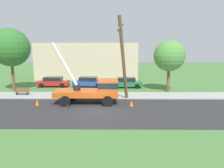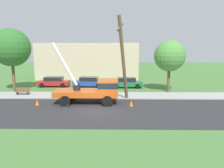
{
  "view_description": "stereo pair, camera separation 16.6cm",
  "coord_description": "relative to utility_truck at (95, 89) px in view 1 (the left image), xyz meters",
  "views": [
    {
      "loc": [
        1.35,
        -17.28,
        5.24
      ],
      "look_at": [
        1.15,
        4.13,
        1.68
      ],
      "focal_mm": 33.1,
      "sensor_mm": 36.0,
      "label": 1
    },
    {
      "loc": [
        1.52,
        -17.27,
        5.24
      ],
      "look_at": [
        1.15,
        4.13,
        1.68
      ],
      "focal_mm": 33.1,
      "sensor_mm": 36.0,
      "label": 2
    }
  ],
  "objects": [
    {
      "name": "ground_plane",
      "position": [
        0.51,
        9.32,
        -1.41
      ],
      "size": [
        120.0,
        120.0,
        0.0
      ],
      "primitive_type": "plane",
      "color": "#477538"
    },
    {
      "name": "roadside_tree_near",
      "position": [
        8.7,
        5.78,
        3.08
      ],
      "size": [
        3.85,
        3.85,
        6.43
      ],
      "color": "brown",
      "rests_on": "ground"
    },
    {
      "name": "traffic_cone_ahead",
      "position": [
        3.51,
        -1.1,
        -1.13
      ],
      "size": [
        0.36,
        0.36,
        0.56
      ],
      "primitive_type": "cone",
      "color": "orange",
      "rests_on": "ground"
    },
    {
      "name": "roadside_tree_far",
      "position": [
        -10.98,
        5.95,
        4.1
      ],
      "size": [
        4.71,
        4.71,
        7.88
      ],
      "color": "brown",
      "rests_on": "ground"
    },
    {
      "name": "park_bench",
      "position": [
        -8.77,
        3.35,
        -0.95
      ],
      "size": [
        1.6,
        0.45,
        0.9
      ],
      "color": "brown",
      "rests_on": "ground"
    },
    {
      "name": "traffic_cone_behind",
      "position": [
        -5.47,
        -0.91,
        -1.13
      ],
      "size": [
        0.36,
        0.36,
        0.56
      ],
      "primitive_type": "cone",
      "color": "orange",
      "rests_on": "ground"
    },
    {
      "name": "parked_sedan_blue",
      "position": [
        -1.76,
        9.12,
        -0.7
      ],
      "size": [
        4.52,
        2.22,
        1.42
      ],
      "color": "#263F99",
      "rests_on": "ground"
    },
    {
      "name": "sidewalk_strip",
      "position": [
        0.51,
        3.28,
        -1.36
      ],
      "size": [
        80.0,
        3.41,
        0.1
      ],
      "primitive_type": "cube",
      "color": "#9E9E99",
      "rests_on": "ground"
    },
    {
      "name": "parked_sedan_red",
      "position": [
        -6.85,
        9.25,
        -0.7
      ],
      "size": [
        4.42,
        2.05,
        1.42
      ],
      "color": "#B21E1E",
      "rests_on": "ground"
    },
    {
      "name": "utility_truck",
      "position": [
        0.0,
        0.0,
        0.0
      ],
      "size": [
        6.78,
        3.2,
        5.98
      ],
      "color": "#C65119",
      "rests_on": "ground"
    },
    {
      "name": "parked_sedan_green",
      "position": [
        3.56,
        8.62,
        -0.7
      ],
      "size": [
        4.45,
        2.11,
        1.42
      ],
      "color": "#1E6638",
      "rests_on": "ground"
    },
    {
      "name": "leaning_utility_pole",
      "position": [
        2.77,
        0.1,
        2.84
      ],
      "size": [
        1.33,
        4.17,
        8.34
      ],
      "color": "brown",
      "rests_on": "ground"
    },
    {
      "name": "lowrise_building_backdrop",
      "position": [
        -3.01,
        18.35,
        1.79
      ],
      "size": [
        18.0,
        6.0,
        6.4
      ],
      "primitive_type": "cube",
      "color": "#C6B293",
      "rests_on": "ground"
    },
    {
      "name": "road_asphalt",
      "position": [
        0.51,
        -2.68,
        -1.4
      ],
      "size": [
        80.0,
        8.51,
        0.01
      ],
      "primitive_type": "cube",
      "color": "#2B2B2D",
      "rests_on": "ground"
    }
  ]
}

